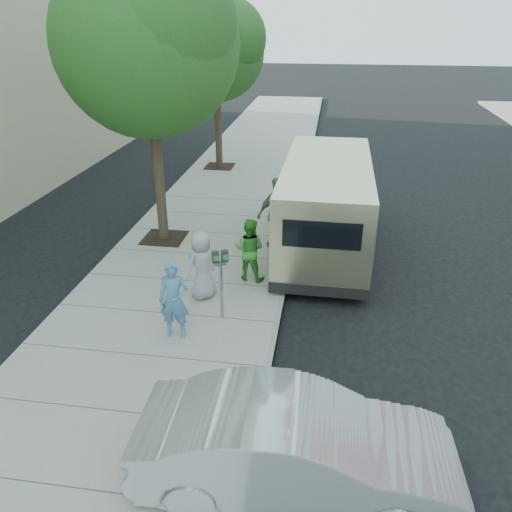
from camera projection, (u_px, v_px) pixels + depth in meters
name	position (u px, v px, depth m)	size (l,w,h in m)	color
ground	(225.00, 289.00, 12.19)	(120.00, 120.00, 0.00)	black
sidewalk	(185.00, 283.00, 12.29)	(5.00, 60.00, 0.15)	gray
curb_face	(284.00, 290.00, 11.97)	(0.12, 60.00, 0.16)	gray
tree_near	(148.00, 36.00, 12.18)	(4.62, 4.60, 7.53)	black
tree_far	(217.00, 47.00, 19.22)	(3.92, 3.80, 6.49)	black
parking_meter	(221.00, 270.00, 10.28)	(0.34, 0.24, 1.58)	gray
van	(326.00, 204.00, 13.76)	(2.36, 6.80, 2.51)	beige
sedan	(297.00, 448.00, 6.80)	(1.55, 4.45, 1.47)	#B6B8BD
person_officer	(174.00, 300.00, 9.82)	(0.61, 0.40, 1.66)	teal
person_green_shirt	(249.00, 250.00, 12.01)	(0.76, 0.60, 1.57)	green
person_gray_shirt	(202.00, 265.00, 11.22)	(0.79, 0.51, 1.61)	#A5A5A7
person_striped_polo	(278.00, 213.00, 13.56)	(1.18, 0.49, 2.02)	gray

